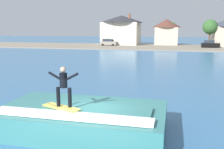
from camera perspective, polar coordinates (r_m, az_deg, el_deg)
name	(u,v)px	position (r m, az deg, el deg)	size (l,w,h in m)	color
ground_plane	(91,133)	(11.69, -4.74, -12.82)	(260.00, 260.00, 0.00)	teal
wave_crest	(82,119)	(11.79, -6.76, -9.67)	(7.40, 4.25, 1.22)	teal
surfboard	(61,107)	(11.26, -11.17, -7.15)	(1.88, 1.14, 0.06)	#EAD159
surfer	(64,84)	(10.99, -10.70, -2.16)	(1.34, 0.32, 1.73)	black
shoreline_bank	(159,47)	(62.86, 10.44, 6.01)	(120.00, 18.94, 0.19)	gray
car_near_shore	(108,42)	(66.42, -0.81, 7.13)	(4.12, 2.13, 1.86)	gray
car_far_shore	(210,44)	(63.05, 20.91, 6.30)	(3.91, 2.21, 1.86)	black
house_with_chimney	(121,29)	(71.14, 2.09, 10.10)	(11.89, 11.89, 8.40)	beige
house_small_cottage	(167,31)	(71.08, 12.02, 9.45)	(7.45, 7.45, 6.94)	beige
tree_tall_bare	(172,27)	(70.78, 13.15, 10.27)	(2.03, 2.03, 6.19)	brown
tree_short_bushy	(210,27)	(65.54, 20.95, 9.80)	(3.45, 3.45, 6.57)	brown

